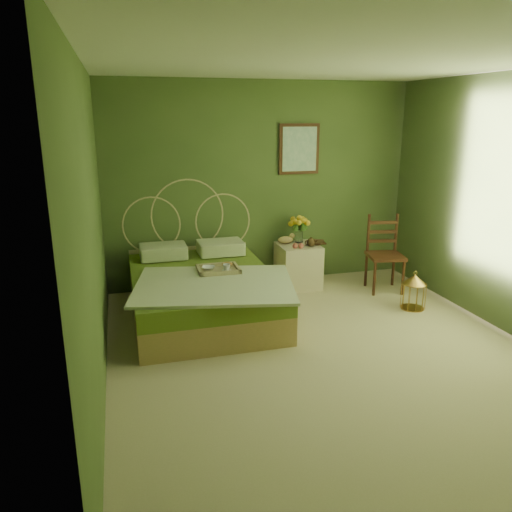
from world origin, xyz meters
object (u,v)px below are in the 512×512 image
object	(u,v)px
nightstand	(298,260)
chair	(383,249)
bed	(202,288)
birdcage	(414,292)

from	to	relation	value
nightstand	chair	distance (m)	1.09
chair	bed	bearing A→B (deg)	-162.83
bed	nightstand	xyz separation A→B (m)	(1.37, 0.62, 0.05)
nightstand	chair	xyz separation A→B (m)	(1.01, -0.37, 0.18)
nightstand	birdcage	xyz separation A→B (m)	(1.02, -1.10, -0.15)
nightstand	birdcage	bearing A→B (deg)	-47.27
bed	nightstand	distance (m)	1.50
birdcage	nightstand	bearing A→B (deg)	132.73
nightstand	birdcage	distance (m)	1.51
birdcage	chair	bearing A→B (deg)	91.07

